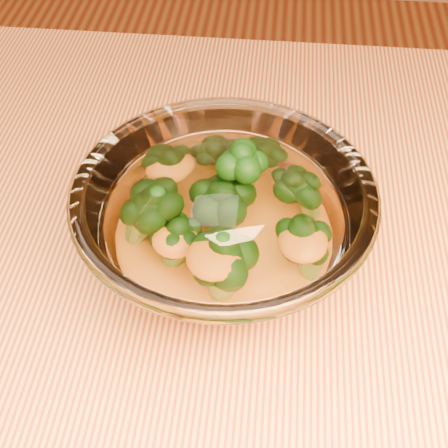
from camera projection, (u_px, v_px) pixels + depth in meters
The scene contains 4 objects.
table at pixel (171, 376), 0.55m from camera, with size 1.20×0.80×0.75m.
glass_bowl at pixel (224, 228), 0.47m from camera, with size 0.22×0.22×0.10m.
cheese_sauce at pixel (224, 246), 0.48m from camera, with size 0.12×0.12×0.03m, color orange.
broccoli_heap at pixel (223, 207), 0.47m from camera, with size 0.15×0.15×0.08m.
Camera 1 is at (0.07, -0.27, 1.15)m, focal length 50.00 mm.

